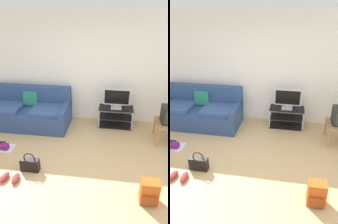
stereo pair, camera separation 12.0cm
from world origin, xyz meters
TOP-DOWN VIEW (x-y plane):
  - ground_plane at (0.00, 0.00)m, footprint 9.00×9.80m
  - wall_back at (0.00, 2.45)m, footprint 9.00×0.10m
  - couch at (-1.36, 1.87)m, footprint 2.02×0.95m
  - tv_stand at (0.79, 2.09)m, footprint 0.82×0.41m
  - flat_tv at (0.79, 2.07)m, footprint 0.63×0.22m
  - backpack at (1.34, -0.27)m, footprint 0.27×0.27m
  - handbag at (-0.70, 0.16)m, footprint 0.34×0.13m
  - sneakers_pair at (-0.95, -0.14)m, footprint 0.35×0.27m
  - floor_tray at (-1.55, 0.72)m, footprint 0.50×0.34m

SIDE VIEW (x-z plane):
  - ground_plane at x=0.00m, z-range -0.02..0.00m
  - floor_tray at x=-1.55m, z-range -0.03..0.11m
  - sneakers_pair at x=-0.95m, z-range 0.00..0.09m
  - handbag at x=-0.70m, z-range -0.06..0.32m
  - backpack at x=1.34m, z-range 0.00..0.39m
  - tv_stand at x=0.79m, z-range 0.00..0.49m
  - couch at x=-1.36m, z-range -0.13..0.79m
  - flat_tv at x=0.79m, z-range 0.49..0.97m
  - wall_back at x=0.00m, z-range 0.00..2.70m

